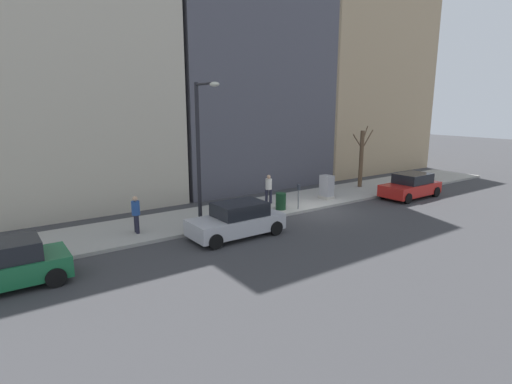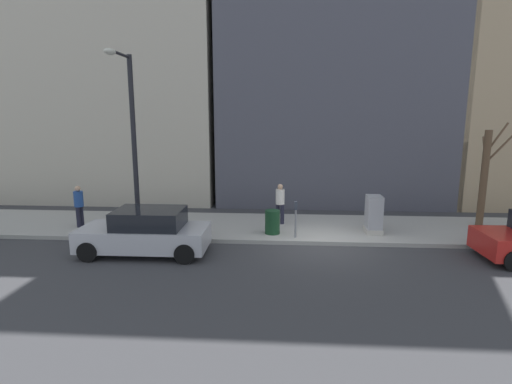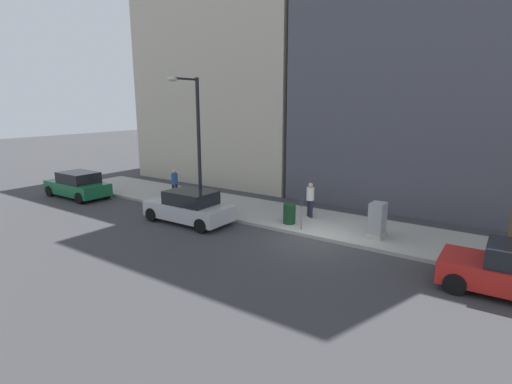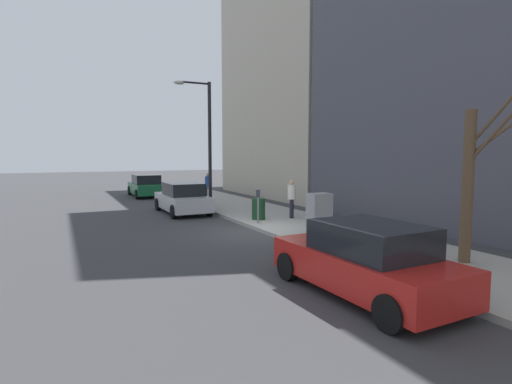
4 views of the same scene
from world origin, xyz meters
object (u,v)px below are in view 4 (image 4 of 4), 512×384
at_px(parked_car_green, 146,186).
at_px(office_tower_right, 333,67).
at_px(utility_box, 319,215).
at_px(pedestrian_near_meter, 292,196).
at_px(parked_car_red, 365,260).
at_px(parking_meter, 258,203).
at_px(streetlamp, 205,133).
at_px(bare_tree, 470,182).
at_px(trash_bin, 259,209).
at_px(parked_car_silver, 183,199).
at_px(pedestrian_midblock, 208,185).

distance_m(parked_car_green, office_tower_right, 16.10).
bearing_deg(utility_box, pedestrian_near_meter, 73.30).
bearing_deg(parked_car_green, office_tower_right, -14.90).
height_order(parked_car_red, parking_meter, parked_car_red).
bearing_deg(utility_box, parking_meter, 105.89).
height_order(parking_meter, pedestrian_near_meter, pedestrian_near_meter).
bearing_deg(streetlamp, parked_car_green, 101.13).
bearing_deg(streetlamp, office_tower_right, 21.31).
relative_size(bare_tree, trash_bin, 4.61).
bearing_deg(parking_meter, bare_tree, -73.96).
xyz_separation_m(parking_meter, streetlamp, (-0.17, 5.90, 3.04)).
bearing_deg(parking_meter, streetlamp, 91.62).
relative_size(trash_bin, pedestrian_near_meter, 0.54).
bearing_deg(utility_box, bare_tree, -73.87).
bearing_deg(office_tower_right, parked_car_green, 164.98).
distance_m(bare_tree, pedestrian_near_meter, 8.22).
distance_m(parked_car_green, parking_meter, 14.05).
distance_m(parking_meter, pedestrian_near_meter, 2.01).
height_order(parked_car_red, parked_car_green, same).
relative_size(utility_box, bare_tree, 0.34).
bearing_deg(office_tower_right, bare_tree, -117.16).
xyz_separation_m(parked_car_red, pedestrian_near_meter, (3.44, 8.55, 0.35)).
bearing_deg(parked_car_red, utility_box, 63.07).
bearing_deg(parked_car_red, pedestrian_near_meter, 66.57).
height_order(bare_tree, pedestrian_near_meter, bare_tree).
height_order(parked_car_silver, pedestrian_near_meter, pedestrian_near_meter).
bearing_deg(pedestrian_midblock, parked_car_green, 119.33).
bearing_deg(pedestrian_near_meter, pedestrian_midblock, 43.83).
height_order(trash_bin, pedestrian_near_meter, pedestrian_near_meter).
relative_size(parked_car_red, trash_bin, 4.72).
xyz_separation_m(parked_car_green, pedestrian_midblock, (2.67, -5.32, 0.35)).
xyz_separation_m(bare_tree, trash_bin, (-1.72, 8.41, -1.60)).
xyz_separation_m(utility_box, pedestrian_midblock, (0.07, 11.60, 0.24)).
xyz_separation_m(parking_meter, office_tower_right, (11.39, 10.41, 8.37)).
relative_size(trash_bin, office_tower_right, 0.05).
relative_size(parked_car_green, parking_meter, 3.11).
bearing_deg(trash_bin, office_tower_right, 41.14).
bearing_deg(utility_box, parked_car_silver, 107.49).
relative_size(parked_car_silver, parked_car_green, 1.00).
height_order(utility_box, bare_tree, bare_tree).
bearing_deg(parked_car_silver, office_tower_right, 22.02).
bearing_deg(parked_car_red, bare_tree, 4.91).
bearing_deg(bare_tree, parked_car_red, -173.55).
bearing_deg(utility_box, parked_car_green, 98.73).
relative_size(parking_meter, pedestrian_near_meter, 0.81).
distance_m(parked_car_red, parked_car_silver, 12.97).
distance_m(utility_box, bare_tree, 4.94).
relative_size(utility_box, trash_bin, 1.59).
bearing_deg(streetlamp, parking_meter, -88.38).
height_order(utility_box, trash_bin, utility_box).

